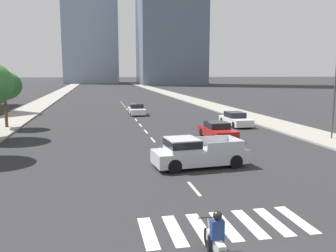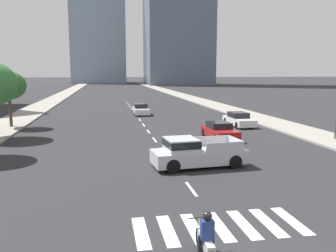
{
  "view_description": "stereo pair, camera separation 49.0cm",
  "coord_description": "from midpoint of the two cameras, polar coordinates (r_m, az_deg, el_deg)",
  "views": [
    {
      "loc": [
        -4.23,
        -7.09,
        5.25
      ],
      "look_at": [
        0.0,
        13.8,
        2.0
      ],
      "focal_mm": 37.62,
      "sensor_mm": 36.0,
      "label": 1
    },
    {
      "loc": [
        -3.75,
        -7.18,
        5.25
      ],
      "look_at": [
        0.0,
        13.8,
        2.0
      ],
      "focal_mm": 37.62,
      "sensor_mm": 36.0,
      "label": 2
    }
  ],
  "objects": [
    {
      "name": "pickup_truck",
      "position": [
        19.76,
        3.75,
        -4.32
      ],
      "size": [
        5.38,
        2.5,
        1.67
      ],
      "rotation": [
        0.0,
        0.0,
        3.23
      ],
      "color": "#B7BABF",
      "rests_on": "ground"
    },
    {
      "name": "office_tower_left_skyline",
      "position": [
        185.63,
        -12.68,
        18.52
      ],
      "size": [
        25.65,
        26.88,
        84.46
      ],
      "color": "#8C9EB2",
      "rests_on": "ground"
    },
    {
      "name": "lane_divider_center",
      "position": [
        39.48,
        -5.55,
        0.99
      ],
      "size": [
        0.14,
        50.0,
        0.01
      ],
      "color": "silver",
      "rests_on": "ground"
    },
    {
      "name": "sedan_red_0",
      "position": [
        28.34,
        7.54,
        -0.82
      ],
      "size": [
        2.02,
        4.31,
        1.33
      ],
      "rotation": [
        0.0,
        0.0,
        -1.53
      ],
      "color": "maroon",
      "rests_on": "ground"
    },
    {
      "name": "crosswalk_near",
      "position": [
        12.76,
        8.15,
        -15.69
      ],
      "size": [
        5.85,
        2.42,
        0.01
      ],
      "color": "silver",
      "rests_on": "ground"
    },
    {
      "name": "sidewalk_west",
      "position": [
        38.67,
        -25.5,
        0.13
      ],
      "size": [
        4.0,
        260.0,
        0.15
      ],
      "primitive_type": "cube",
      "color": "gray",
      "rests_on": "ground"
    },
    {
      "name": "street_tree_third",
      "position": [
        36.33,
        -25.38,
        5.91
      ],
      "size": [
        3.17,
        3.17,
        5.24
      ],
      "color": "#4C3823",
      "rests_on": "sidewalk_west"
    },
    {
      "name": "motorcycle_lead",
      "position": [
        10.42,
        6.38,
        -17.97
      ],
      "size": [
        0.7,
        2.08,
        1.49
      ],
      "rotation": [
        0.0,
        0.0,
        1.54
      ],
      "color": "black",
      "rests_on": "ground"
    },
    {
      "name": "sedan_white_1",
      "position": [
        35.55,
        10.49,
        1.05
      ],
      "size": [
        1.9,
        4.6,
        1.36
      ],
      "rotation": [
        0.0,
        0.0,
        -1.56
      ],
      "color": "silver",
      "rests_on": "ground"
    },
    {
      "name": "sidewalk_east",
      "position": [
        41.35,
        13.6,
        1.24
      ],
      "size": [
        4.0,
        260.0,
        0.15
      ],
      "primitive_type": "cube",
      "color": "gray",
      "rests_on": "ground"
    },
    {
      "name": "sedan_white_2",
      "position": [
        44.41,
        -5.43,
        2.65
      ],
      "size": [
        1.85,
        4.42,
        1.36
      ],
      "rotation": [
        0.0,
        0.0,
        -1.57
      ],
      "color": "silver",
      "rests_on": "ground"
    },
    {
      "name": "street_lamp_east",
      "position": [
        29.92,
        25.12,
        7.26
      ],
      "size": [
        0.5,
        0.24,
        8.36
      ],
      "color": "#3F3F42",
      "rests_on": "sidewalk_east"
    }
  ]
}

